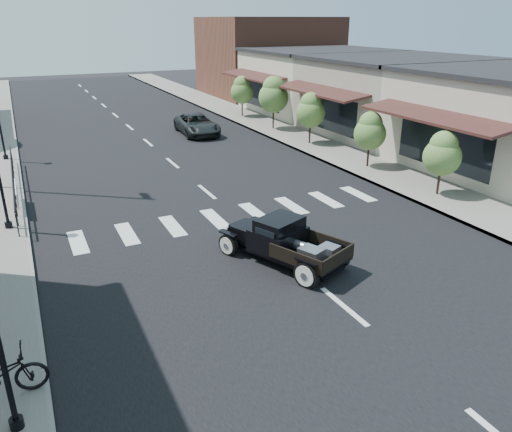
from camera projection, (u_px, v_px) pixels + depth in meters
name	position (u px, v px, depth m)	size (l,w,h in m)	color
ground	(287.00, 259.00, 15.21)	(120.00, 120.00, 0.00)	black
road	(157.00, 150.00, 27.79)	(14.00, 80.00, 0.02)	black
road_markings	(185.00, 174.00, 23.60)	(12.00, 60.00, 0.06)	silver
sidewalk_right	(290.00, 135.00, 31.17)	(3.00, 80.00, 0.15)	gray
storefront_mid	(397.00, 97.00, 31.30)	(10.00, 9.00, 4.50)	gray
storefront_far	(320.00, 82.00, 38.85)	(10.00, 9.00, 4.50)	beige
far_building_right	(268.00, 57.00, 46.98)	(11.00, 10.00, 7.00)	brown
railing	(13.00, 181.00, 20.43)	(0.08, 10.00, 1.00)	black
banner	(18.00, 200.00, 18.86)	(0.04, 2.20, 0.60)	silver
small_tree_a	(441.00, 164.00, 19.97)	(1.50, 1.50, 2.51)	#537837
small_tree_b	(369.00, 140.00, 23.85)	(1.53, 1.53, 2.54)	#537837
small_tree_c	(310.00, 119.00, 28.36)	(1.66, 1.66, 2.76)	#537837
small_tree_d	(273.00, 104.00, 32.10)	(1.92, 1.92, 3.20)	#537837
small_tree_e	(242.00, 97.00, 36.35)	(1.66, 1.66, 2.76)	#537837
hotrod_pickup	(284.00, 241.00, 14.77)	(1.90, 4.08, 1.41)	black
second_car	(197.00, 125.00, 31.39)	(2.08, 4.50, 1.25)	black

